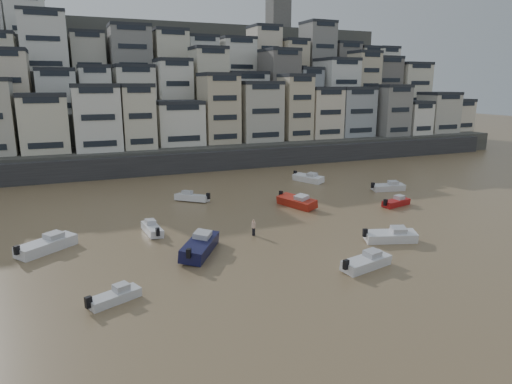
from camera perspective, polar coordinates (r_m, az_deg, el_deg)
name	(u,v)px	position (r m, az deg, el deg)	size (l,w,h in m)	color
harbor_wall	(183,163)	(83.01, -9.14, 3.64)	(140.00, 3.00, 3.50)	#38383A
hillside	(161,94)	(121.83, -11.77, 11.89)	(141.04, 66.00, 50.00)	#4C4C47
boat_a	(366,260)	(40.66, 13.63, -8.30)	(5.36, 1.75, 1.46)	silver
boat_b	(391,235)	(47.81, 16.49, -5.14)	(5.61, 1.83, 1.53)	silver
boat_c	(200,243)	(43.10, -7.04, -6.41)	(7.16, 2.34, 1.95)	#12133A
boat_d	(396,201)	(62.09, 17.12, -1.09)	(4.72, 1.54, 1.29)	#A61415
boat_e	(297,200)	(59.03, 5.09, -1.05)	(6.29, 2.06, 1.71)	#A02013
boat_f	(152,227)	(49.74, -12.86, -4.33)	(4.81, 1.57, 1.31)	white
boat_g	(388,186)	(70.58, 16.23, 0.73)	(5.33, 1.75, 1.45)	silver
boat_h	(192,196)	(62.36, -8.01, -0.50)	(5.13, 1.68, 1.40)	silver
boat_i	(308,177)	(74.38, 6.53, 1.86)	(5.85, 1.92, 1.60)	white
boat_j	(115,295)	(35.39, -17.27, -12.18)	(4.19, 1.37, 1.14)	silver
boat_k	(46,243)	(47.68, -24.73, -5.78)	(6.27, 2.05, 1.71)	silver
person_pink	(254,227)	(47.75, -0.30, -4.46)	(0.44, 0.44, 1.74)	#D5AC96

